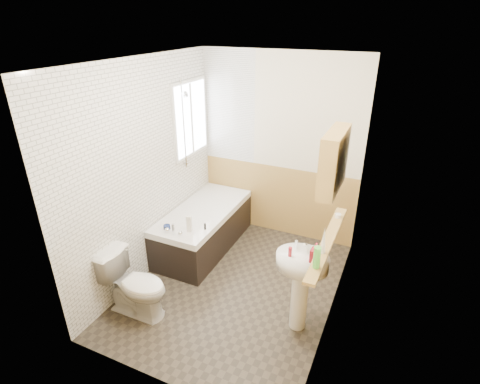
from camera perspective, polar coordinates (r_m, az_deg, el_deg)
name	(u,v)px	position (r m, az deg, el deg)	size (l,w,h in m)	color
floor	(235,286)	(4.51, -0.81, -14.08)	(2.80, 2.80, 0.00)	#2E2820
ceiling	(233,61)	(3.50, -1.08, 19.36)	(2.80, 2.80, 0.00)	white
wall_back	(279,149)	(5.06, 5.95, 6.60)	(2.20, 0.02, 2.50)	beige
wall_front	(150,264)	(2.80, -13.53, -10.64)	(2.20, 0.02, 2.50)	beige
wall_left	(146,172)	(4.39, -14.15, 2.98)	(0.02, 2.80, 2.50)	beige
wall_right	(343,210)	(3.56, 15.48, -2.65)	(0.02, 2.80, 2.50)	beige
wainscot_right	(332,275)	(3.96, 13.89, -12.23)	(0.01, 2.80, 1.00)	tan
wainscot_front	(161,339)	(3.31, -11.89, -21.05)	(2.20, 0.01, 1.00)	tan
wainscot_back	(276,199)	(5.33, 5.51, -1.13)	(2.20, 0.01, 1.00)	tan
tile_cladding_left	(147,172)	(4.38, -13.92, 2.94)	(0.01, 2.80, 2.50)	white
tile_return_back	(229,107)	(5.17, -1.70, 12.88)	(0.75, 0.01, 1.50)	white
window	(191,119)	(4.98, -7.49, 11.02)	(0.03, 0.79, 0.99)	white
bathtub	(204,227)	(5.05, -5.52, -5.37)	(0.70, 1.57, 0.71)	black
shower_riser	(184,117)	(4.78, -8.55, 11.26)	(0.10, 0.08, 1.13)	silver
toilet	(135,285)	(4.12, -15.66, -13.45)	(0.40, 0.71, 0.70)	white
sink	(301,277)	(3.69, 9.28, -12.64)	(0.50, 0.40, 0.97)	white
pine_shelf	(328,241)	(3.47, 13.24, -7.29)	(0.10, 1.32, 0.03)	tan
medicine_cabinet	(334,161)	(3.13, 14.08, 4.59)	(0.14, 0.56, 0.51)	tan
foam_can	(317,257)	(3.05, 11.63, -9.73)	(0.06, 0.06, 0.19)	#59C647
green_bottle	(324,240)	(3.22, 12.64, -7.16)	(0.05, 0.05, 0.25)	silver
black_jar	(338,216)	(3.84, 14.72, -3.52)	(0.06, 0.06, 0.04)	silver
soap_bottle	(315,257)	(3.46, 11.36, -9.76)	(0.09, 0.19, 0.09)	maroon
clear_bottle	(290,252)	(3.50, 7.64, -9.02)	(0.03, 0.03, 0.09)	maroon
blue_gel	(189,224)	(4.40, -7.75, -4.83)	(0.06, 0.04, 0.20)	silver
cream_jar	(167,227)	(4.53, -11.08, -5.26)	(0.08, 0.08, 0.05)	navy
orange_bottle	(205,227)	(4.45, -5.35, -5.26)	(0.03, 0.03, 0.08)	black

